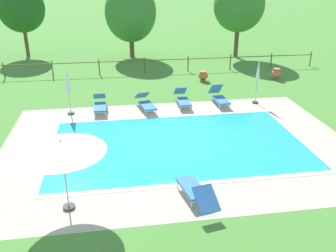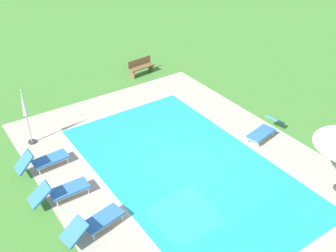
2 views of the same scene
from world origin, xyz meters
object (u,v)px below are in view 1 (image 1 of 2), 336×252
(terracotta_urn_near_fence, at_px, (276,74))
(terracotta_urn_by_tree, at_px, (203,76))
(patio_umbrella_open_foreground, at_px, (61,147))
(tree_far_west, at_px, (131,12))
(sun_lounger_north_near_steps, at_px, (100,104))
(patio_umbrella_closed_row_west, at_px, (258,75))
(sun_lounger_north_far, at_px, (219,97))
(sun_lounger_north_end, at_px, (196,191))
(tree_west_mid, at_px, (21,8))
(tree_centre, at_px, (239,5))
(sun_lounger_south_near_corner, at_px, (146,103))
(patio_umbrella_closed_row_centre, at_px, (68,83))
(sun_lounger_north_mid, at_px, (182,99))

(terracotta_urn_near_fence, xyz_separation_m, terracotta_urn_by_tree, (-4.73, 0.36, -0.04))
(patio_umbrella_open_foreground, height_order, tree_far_west, tree_far_west)
(sun_lounger_north_near_steps, bearing_deg, terracotta_urn_by_tree, 34.66)
(terracotta_urn_by_tree, height_order, tree_far_west, tree_far_west)
(sun_lounger_north_near_steps, bearing_deg, patio_umbrella_closed_row_west, -0.61)
(sun_lounger_north_far, xyz_separation_m, sun_lounger_north_end, (-3.17, -8.34, -0.02))
(tree_west_mid, relative_size, tree_centre, 0.93)
(sun_lounger_north_far, relative_size, sun_lounger_south_near_corner, 0.92)
(patio_umbrella_closed_row_west, relative_size, tree_west_mid, 0.44)
(sun_lounger_north_far, relative_size, sun_lounger_north_end, 0.93)
(sun_lounger_south_near_corner, height_order, terracotta_urn_near_fence, sun_lounger_south_near_corner)
(patio_umbrella_closed_row_west, bearing_deg, tree_far_west, 115.13)
(patio_umbrella_closed_row_centre, distance_m, tree_west_mid, 14.77)
(sun_lounger_north_near_steps, bearing_deg, tree_west_mid, 113.77)
(sun_lounger_north_near_steps, distance_m, sun_lounger_south_near_corner, 2.29)
(sun_lounger_north_mid, distance_m, tree_centre, 12.89)
(sun_lounger_north_far, relative_size, tree_far_west, 0.34)
(terracotta_urn_by_tree, distance_m, tree_west_mid, 15.81)
(sun_lounger_north_mid, relative_size, patio_umbrella_open_foreground, 0.81)
(sun_lounger_north_mid, xyz_separation_m, tree_far_west, (-1.83, 11.93, 3.08))
(sun_lounger_north_near_steps, height_order, terracotta_urn_near_fence, sun_lounger_north_near_steps)
(sun_lounger_north_end, distance_m, terracotta_urn_by_tree, 13.10)
(sun_lounger_north_end, relative_size, tree_west_mid, 0.38)
(patio_umbrella_closed_row_west, xyz_separation_m, tree_west_mid, (-14.09, 13.73, 2.19))
(sun_lounger_north_end, distance_m, tree_far_west, 20.58)
(sun_lounger_north_near_steps, bearing_deg, patio_umbrella_open_foreground, -95.55)
(patio_umbrella_open_foreground, distance_m, patio_umbrella_closed_row_west, 11.91)
(sun_lounger_north_mid, distance_m, tree_far_west, 12.46)
(sun_lounger_south_near_corner, xyz_separation_m, terracotta_urn_by_tree, (4.07, 4.57, -0.03))
(sun_lounger_north_near_steps, bearing_deg, patio_umbrella_closed_row_centre, -170.98)
(patio_umbrella_closed_row_west, bearing_deg, sun_lounger_north_near_steps, 179.39)
(sun_lounger_south_near_corner, bearing_deg, sun_lounger_north_end, -84.97)
(sun_lounger_north_near_steps, xyz_separation_m, patio_umbrella_open_foreground, (-0.78, -8.03, 1.67))
(patio_umbrella_closed_row_centre, height_order, terracotta_urn_by_tree, patio_umbrella_closed_row_centre)
(sun_lounger_south_near_corner, bearing_deg, patio_umbrella_closed_row_west, 0.89)
(tree_west_mid, bearing_deg, patio_umbrella_open_foreground, -76.44)
(patio_umbrella_closed_row_west, xyz_separation_m, patio_umbrella_closed_row_centre, (-9.49, -0.14, 0.02))
(patio_umbrella_open_foreground, distance_m, terracotta_urn_by_tree, 14.43)
(sun_lounger_north_near_steps, relative_size, sun_lounger_south_near_corner, 0.97)
(patio_umbrella_open_foreground, bearing_deg, tree_west_mid, 103.56)
(sun_lounger_north_far, xyz_separation_m, tree_west_mid, (-12.17, 13.57, 3.34))
(sun_lounger_south_near_corner, bearing_deg, terracotta_urn_by_tree, 48.27)
(patio_umbrella_closed_row_west, relative_size, tree_far_west, 0.43)
(sun_lounger_north_mid, distance_m, sun_lounger_south_near_corner, 1.96)
(tree_far_west, bearing_deg, patio_umbrella_closed_row_centre, -107.09)
(patio_umbrella_closed_row_west, xyz_separation_m, tree_centre, (2.54, 10.81, 2.44))
(terracotta_urn_by_tree, bearing_deg, patio_umbrella_closed_row_centre, -149.25)
(patio_umbrella_open_foreground, bearing_deg, terracotta_urn_by_tree, 60.14)
(sun_lounger_north_far, distance_m, terracotta_urn_by_tree, 4.32)
(sun_lounger_north_near_steps, distance_m, patio_umbrella_closed_row_centre, 1.86)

